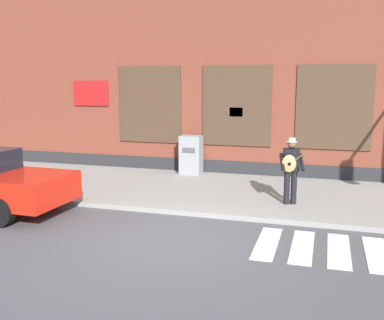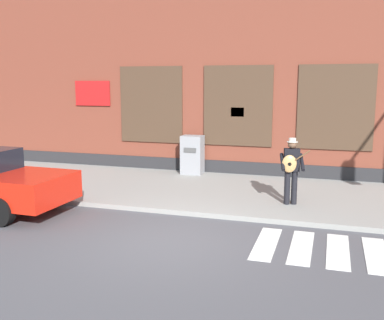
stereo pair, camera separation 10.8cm
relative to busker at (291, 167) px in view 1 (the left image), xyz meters
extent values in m
plane|color=#4C4C51|center=(-2.10, -3.13, -1.09)|extent=(160.00, 160.00, 0.00)
cube|color=gray|center=(-2.10, 1.03, -1.03)|extent=(28.00, 4.82, 0.12)
cube|color=brown|center=(-2.10, 5.44, 3.23)|extent=(28.00, 4.00, 8.63)
cube|color=#28282B|center=(-2.10, 3.42, -0.81)|extent=(28.00, 0.04, 0.55)
cube|color=#473323|center=(-5.19, 3.41, 1.33)|extent=(2.31, 0.06, 2.65)
cube|color=black|center=(-5.19, 3.40, 1.33)|extent=(2.19, 0.03, 2.53)
cube|color=#473323|center=(-2.10, 3.41, 1.33)|extent=(2.31, 0.06, 2.65)
cube|color=black|center=(-2.10, 3.40, 1.33)|extent=(2.19, 0.03, 2.53)
cube|color=#473323|center=(1.00, 3.41, 1.33)|extent=(2.31, 0.06, 2.65)
cube|color=black|center=(1.00, 3.40, 1.33)|extent=(2.19, 0.03, 2.53)
cube|color=red|center=(-7.48, 3.40, 1.71)|extent=(1.40, 0.04, 0.90)
cube|color=yellow|center=(-2.10, 3.39, 1.13)|extent=(0.44, 0.02, 0.30)
cube|color=silver|center=(-0.21, -2.69, -1.08)|extent=(0.42, 1.90, 0.01)
cube|color=silver|center=(0.48, -2.69, -1.08)|extent=(0.42, 1.90, 0.01)
cube|color=silver|center=(1.16, -2.69, -1.08)|extent=(0.42, 1.90, 0.01)
cube|color=silver|center=(1.84, -2.69, -1.08)|extent=(0.42, 1.90, 0.01)
cube|color=silver|center=(-5.09, -1.91, -0.35)|extent=(0.07, 0.24, 0.12)
cube|color=silver|center=(-5.12, -3.06, -0.35)|extent=(0.07, 0.24, 0.12)
cylinder|color=black|center=(-6.01, -1.59, -0.76)|extent=(0.67, 0.26, 0.66)
cylinder|color=black|center=(-6.05, -3.33, -0.76)|extent=(0.67, 0.26, 0.66)
cylinder|color=black|center=(0.09, 0.06, -0.54)|extent=(0.15, 0.15, 0.86)
cylinder|color=black|center=(-0.08, 0.00, -0.54)|extent=(0.15, 0.15, 0.86)
cube|color=black|center=(0.00, 0.04, 0.18)|extent=(0.42, 0.30, 0.57)
sphere|color=brown|center=(0.00, 0.04, 0.57)|extent=(0.22, 0.22, 0.22)
cylinder|color=beige|center=(0.00, 0.04, 0.63)|extent=(0.28, 0.28, 0.02)
cylinder|color=beige|center=(0.00, 0.04, 0.68)|extent=(0.18, 0.18, 0.09)
cylinder|color=black|center=(0.26, 0.00, 0.14)|extent=(0.21, 0.52, 0.39)
cylinder|color=black|center=(-0.21, -0.11, 0.14)|extent=(0.21, 0.52, 0.39)
ellipsoid|color=tan|center=(-0.03, -0.15, 0.11)|extent=(0.38, 0.20, 0.44)
cylinder|color=black|center=(-0.02, -0.21, 0.11)|extent=(0.09, 0.03, 0.09)
cylinder|color=brown|center=(0.22, -0.11, 0.29)|extent=(0.47, 0.14, 0.34)
cube|color=gray|center=(-3.54, 2.99, -0.32)|extent=(0.71, 0.54, 1.30)
cube|color=#4C4C4C|center=(-3.54, 2.71, -0.12)|extent=(0.43, 0.02, 0.16)
camera|label=1|loc=(0.83, -11.33, 2.09)|focal=42.00mm
camera|label=2|loc=(0.94, -11.30, 2.09)|focal=42.00mm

